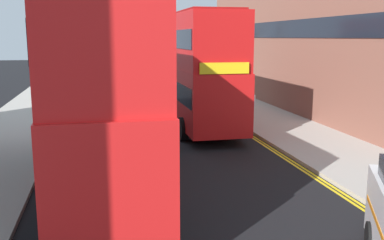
{
  "coord_description": "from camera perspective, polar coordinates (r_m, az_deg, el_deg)",
  "views": [
    {
      "loc": [
        -2.45,
        -2.89,
        4.48
      ],
      "look_at": [
        0.5,
        11.0,
        1.8
      ],
      "focal_mm": 41.17,
      "sensor_mm": 36.0,
      "label": 1
    }
  ],
  "objects": [
    {
      "name": "kerb_line_inner",
      "position": [
        18.71,
        9.35,
        -3.3
      ],
      "size": [
        0.1,
        56.0,
        0.01
      ],
      "primitive_type": "cube",
      "color": "yellow",
      "rests_on": "ground"
    },
    {
      "name": "street_tree_mid",
      "position": [
        32.38,
        3.34,
        8.7
      ],
      "size": [
        1.72,
        1.95,
        6.43
      ],
      "color": "#6B6047",
      "rests_on": "sidewalk_right"
    },
    {
      "name": "sidewalk_right",
      "position": [
        21.36,
        13.08,
        -1.51
      ],
      "size": [
        4.0,
        80.0,
        0.14
      ],
      "primitive_type": "cube",
      "color": "#ADA89E",
      "rests_on": "ground"
    },
    {
      "name": "double_decker_bus_away",
      "position": [
        12.99,
        -11.88,
        4.05
      ],
      "size": [
        2.96,
        10.85,
        5.64
      ],
      "color": "red",
      "rests_on": "ground"
    },
    {
      "name": "double_decker_bus_oncoming",
      "position": [
        22.45,
        0.27,
        6.98
      ],
      "size": [
        2.86,
        10.83,
        5.64
      ],
      "color": "red",
      "rests_on": "ground"
    },
    {
      "name": "street_tree_distant",
      "position": [
        43.36,
        -2.03,
        8.74
      ],
      "size": [
        1.77,
        1.78,
        5.99
      ],
      "color": "#6B6047",
      "rests_on": "sidewalk_right"
    },
    {
      "name": "street_tree_near",
      "position": [
        38.06,
        0.52,
        8.21
      ],
      "size": [
        1.78,
        1.74,
        6.09
      ],
      "color": "#6B6047",
      "rests_on": "sidewalk_right"
    },
    {
      "name": "kerb_line_outer",
      "position": [
        18.77,
        9.81,
        -3.27
      ],
      "size": [
        0.1,
        56.0,
        0.01
      ],
      "primitive_type": "cube",
      "color": "yellow",
      "rests_on": "ground"
    },
    {
      "name": "townhouse_terrace_right",
      "position": [
        30.99,
        19.61,
        13.84
      ],
      "size": [
        10.08,
        28.0,
        13.01
      ],
      "color": "brown",
      "rests_on": "ground"
    },
    {
      "name": "pedestrian_far",
      "position": [
        22.94,
        7.7,
        1.83
      ],
      "size": [
        0.34,
        0.22,
        1.62
      ],
      "color": "#2D2D38",
      "rests_on": "sidewalk_right"
    },
    {
      "name": "sidewalk_left",
      "position": [
        19.82,
        -23.48,
        -3.07
      ],
      "size": [
        4.0,
        80.0,
        0.14
      ],
      "primitive_type": "cube",
      "color": "#ADA89E",
      "rests_on": "ground"
    }
  ]
}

